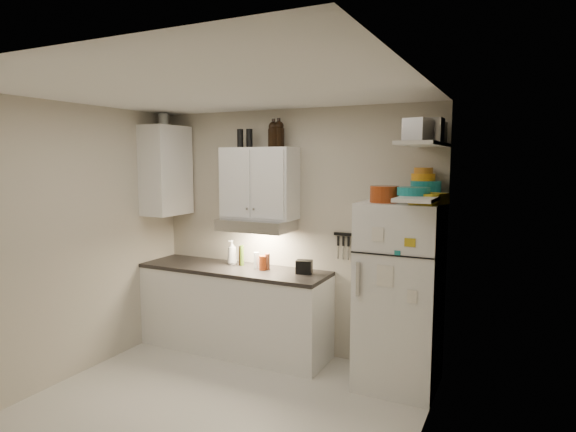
% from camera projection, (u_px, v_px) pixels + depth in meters
% --- Properties ---
extents(floor, '(3.20, 3.00, 0.02)m').
position_uv_depth(floor, '(213.00, 413.00, 3.97)').
color(floor, beige).
rests_on(floor, ground).
extents(ceiling, '(3.20, 3.00, 0.02)m').
position_uv_depth(ceiling, '(207.00, 89.00, 3.66)').
color(ceiling, white).
rests_on(ceiling, ground).
extents(back_wall, '(3.20, 0.02, 2.60)m').
position_uv_depth(back_wall, '(292.00, 232.00, 5.16)').
color(back_wall, '#BDB4A1').
rests_on(back_wall, ground).
extents(left_wall, '(0.02, 3.00, 2.60)m').
position_uv_depth(left_wall, '(68.00, 242.00, 4.52)').
color(left_wall, '#BDB4A1').
rests_on(left_wall, ground).
extents(right_wall, '(0.02, 3.00, 2.60)m').
position_uv_depth(right_wall, '(415.00, 279.00, 3.11)').
color(right_wall, '#BDB4A1').
rests_on(right_wall, ground).
extents(base_cabinet, '(2.10, 0.60, 0.88)m').
position_uv_depth(base_cabinet, '(234.00, 311.00, 5.23)').
color(base_cabinet, white).
rests_on(base_cabinet, floor).
extents(countertop, '(2.10, 0.62, 0.04)m').
position_uv_depth(countertop, '(234.00, 269.00, 5.17)').
color(countertop, black).
rests_on(countertop, base_cabinet).
extents(upper_cabinet, '(0.80, 0.33, 0.75)m').
position_uv_depth(upper_cabinet, '(259.00, 183.00, 5.08)').
color(upper_cabinet, white).
rests_on(upper_cabinet, back_wall).
extents(side_cabinet, '(0.33, 0.55, 1.00)m').
position_uv_depth(side_cabinet, '(166.00, 171.00, 5.44)').
color(side_cabinet, white).
rests_on(side_cabinet, left_wall).
extents(range_hood, '(0.76, 0.46, 0.12)m').
position_uv_depth(range_hood, '(257.00, 225.00, 5.07)').
color(range_hood, silver).
rests_on(range_hood, back_wall).
extents(fridge, '(0.70, 0.68, 1.70)m').
position_uv_depth(fridge, '(400.00, 295.00, 4.36)').
color(fridge, white).
rests_on(fridge, floor).
extents(shelf_hi, '(0.30, 0.95, 0.03)m').
position_uv_depth(shelf_hi, '(424.00, 144.00, 3.99)').
color(shelf_hi, white).
rests_on(shelf_hi, right_wall).
extents(shelf_lo, '(0.30, 0.95, 0.03)m').
position_uv_depth(shelf_lo, '(422.00, 197.00, 4.04)').
color(shelf_lo, white).
rests_on(shelf_lo, right_wall).
extents(knife_strip, '(0.42, 0.02, 0.03)m').
position_uv_depth(knife_strip, '(354.00, 235.00, 4.83)').
color(knife_strip, black).
rests_on(knife_strip, back_wall).
extents(dutch_oven, '(0.30, 0.30, 0.14)m').
position_uv_depth(dutch_oven, '(384.00, 194.00, 4.20)').
color(dutch_oven, maroon).
rests_on(dutch_oven, fridge).
extents(book_stack, '(0.31, 0.34, 0.09)m').
position_uv_depth(book_stack, '(429.00, 199.00, 4.02)').
color(book_stack, '#B89B17').
rests_on(book_stack, fridge).
extents(spice_jar, '(0.07, 0.07, 0.11)m').
position_uv_depth(spice_jar, '(404.00, 196.00, 4.22)').
color(spice_jar, silver).
rests_on(spice_jar, fridge).
extents(stock_pot, '(0.30, 0.30, 0.18)m').
position_uv_depth(stock_pot, '(433.00, 133.00, 4.21)').
color(stock_pot, silver).
rests_on(stock_pot, shelf_hi).
extents(tin_a, '(0.20, 0.18, 0.19)m').
position_uv_depth(tin_a, '(431.00, 130.00, 3.90)').
color(tin_a, '#AAAAAD').
rests_on(tin_a, shelf_hi).
extents(tin_b, '(0.22, 0.22, 0.18)m').
position_uv_depth(tin_b, '(417.00, 130.00, 3.74)').
color(tin_b, '#AAAAAD').
rests_on(tin_b, shelf_hi).
extents(bowl_teal, '(0.27, 0.27, 0.11)m').
position_uv_depth(bowl_teal, '(426.00, 187.00, 4.32)').
color(bowl_teal, '#177F82').
rests_on(bowl_teal, shelf_lo).
extents(bowl_orange, '(0.22, 0.22, 0.06)m').
position_uv_depth(bowl_orange, '(423.00, 177.00, 4.36)').
color(bowl_orange, orange).
rests_on(bowl_orange, bowl_teal).
extents(bowl_yellow, '(0.17, 0.17, 0.05)m').
position_uv_depth(bowl_yellow, '(423.00, 171.00, 4.35)').
color(bowl_yellow, orange).
rests_on(bowl_yellow, bowl_orange).
extents(plates, '(0.35, 0.35, 0.07)m').
position_uv_depth(plates, '(413.00, 191.00, 4.02)').
color(plates, '#177F82').
rests_on(plates, shelf_lo).
extents(growler_a, '(0.14, 0.14, 0.27)m').
position_uv_depth(growler_a, '(273.00, 134.00, 4.95)').
color(growler_a, black).
rests_on(growler_a, upper_cabinet).
extents(growler_b, '(0.15, 0.15, 0.28)m').
position_uv_depth(growler_b, '(279.00, 134.00, 4.96)').
color(growler_b, black).
rests_on(growler_b, upper_cabinet).
extents(thermos_a, '(0.08, 0.08, 0.19)m').
position_uv_depth(thermos_a, '(249.00, 138.00, 5.08)').
color(thermos_a, black).
rests_on(thermos_a, upper_cabinet).
extents(thermos_b, '(0.07, 0.07, 0.19)m').
position_uv_depth(thermos_b, '(240.00, 138.00, 5.08)').
color(thermos_b, black).
rests_on(thermos_b, upper_cabinet).
extents(side_jar, '(0.11, 0.11, 0.14)m').
position_uv_depth(side_jar, '(163.00, 120.00, 5.41)').
color(side_jar, silver).
rests_on(side_jar, side_cabinet).
extents(soap_bottle, '(0.14, 0.14, 0.30)m').
position_uv_depth(soap_bottle, '(232.00, 251.00, 5.31)').
color(soap_bottle, white).
rests_on(soap_bottle, countertop).
extents(pepper_mill, '(0.07, 0.07, 0.17)m').
position_uv_depth(pepper_mill, '(267.00, 262.00, 5.06)').
color(pepper_mill, brown).
rests_on(pepper_mill, countertop).
extents(oil_bottle, '(0.05, 0.05, 0.23)m').
position_uv_depth(oil_bottle, '(242.00, 255.00, 5.25)').
color(oil_bottle, '#405D17').
rests_on(oil_bottle, countertop).
extents(vinegar_bottle, '(0.06, 0.06, 0.21)m').
position_uv_depth(vinegar_bottle, '(241.00, 256.00, 5.26)').
color(vinegar_bottle, black).
rests_on(vinegar_bottle, countertop).
extents(clear_bottle, '(0.08, 0.08, 0.17)m').
position_uv_depth(clear_bottle, '(256.00, 260.00, 5.11)').
color(clear_bottle, silver).
rests_on(clear_bottle, countertop).
extents(red_jar, '(0.08, 0.08, 0.15)m').
position_uv_depth(red_jar, '(263.00, 263.00, 5.04)').
color(red_jar, maroon).
rests_on(red_jar, countertop).
extents(caddy, '(0.18, 0.15, 0.14)m').
position_uv_depth(caddy, '(304.00, 267.00, 4.88)').
color(caddy, black).
rests_on(caddy, countertop).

